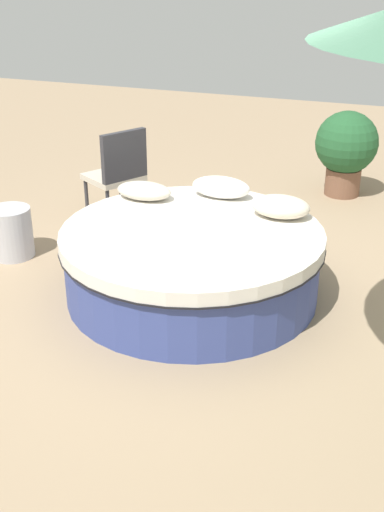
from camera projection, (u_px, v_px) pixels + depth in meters
name	position (u px, v px, depth m)	size (l,w,h in m)	color
ground_plane	(192.00, 293.00, 5.43)	(16.00, 16.00, 0.00)	#9E8466
round_bed	(192.00, 262.00, 5.30)	(2.14, 2.14, 0.58)	#38478C
throw_pillow_0	(281.00, 207.00, 5.40)	(0.50, 0.35, 0.18)	beige
throw_pillow_1	(221.00, 187.00, 5.82)	(0.54, 0.28, 0.19)	white
throw_pillow_2	(144.00, 191.00, 5.80)	(0.51, 0.31, 0.15)	beige
patio_chair	(118.00, 169.00, 6.68)	(0.69, 0.70, 0.98)	#333338
planter	(346.00, 148.00, 7.40)	(0.72, 0.72, 0.98)	brown
side_table	(11.00, 232.00, 6.00)	(0.40, 0.40, 0.47)	#B7B7BC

